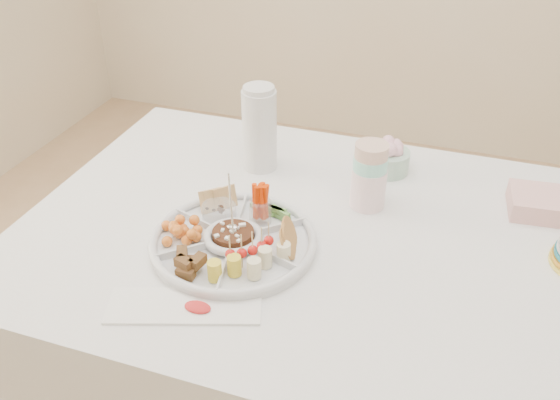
% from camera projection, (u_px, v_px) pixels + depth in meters
% --- Properties ---
extents(dining_table, '(1.52, 1.02, 0.76)m').
position_uv_depth(dining_table, '(327.00, 344.00, 1.63)').
color(dining_table, white).
rests_on(dining_table, floor).
extents(party_tray, '(0.48, 0.48, 0.04)m').
position_uv_depth(party_tray, '(233.00, 239.00, 1.37)').
color(party_tray, silver).
rests_on(party_tray, dining_table).
extents(bean_dip, '(0.12, 0.12, 0.04)m').
position_uv_depth(bean_dip, '(233.00, 236.00, 1.36)').
color(bean_dip, '#341C15').
rests_on(bean_dip, party_tray).
extents(tortillas, '(0.12, 0.12, 0.06)m').
position_uv_depth(tortillas, '(289.00, 236.00, 1.34)').
color(tortillas, olive).
rests_on(tortillas, party_tray).
extents(carrot_cucumber, '(0.13, 0.13, 0.10)m').
position_uv_depth(carrot_cucumber, '(268.00, 199.00, 1.43)').
color(carrot_cucumber, '#DD3200').
rests_on(carrot_cucumber, party_tray).
extents(pita_raisins, '(0.15, 0.15, 0.06)m').
position_uv_depth(pita_raisins, '(216.00, 203.00, 1.46)').
color(pita_raisins, '#E6A75E').
rests_on(pita_raisins, party_tray).
extents(cherries, '(0.14, 0.14, 0.04)m').
position_uv_depth(cherries, '(178.00, 230.00, 1.37)').
color(cherries, '#FCAB2F').
rests_on(cherries, party_tray).
extents(granola_chunks, '(0.13, 0.13, 0.05)m').
position_uv_depth(granola_chunks, '(194.00, 263.00, 1.27)').
color(granola_chunks, '#523515').
rests_on(granola_chunks, party_tray).
extents(banana_tomato, '(0.13, 0.13, 0.08)m').
position_uv_depth(banana_tomato, '(253.00, 260.00, 1.25)').
color(banana_tomato, '#F4DD5F').
rests_on(banana_tomato, party_tray).
extents(cup_stack, '(0.11, 0.11, 0.25)m').
position_uv_depth(cup_stack, '(371.00, 164.00, 1.46)').
color(cup_stack, '#ABBAA3').
rests_on(cup_stack, dining_table).
extents(thermos, '(0.12, 0.12, 0.25)m').
position_uv_depth(thermos, '(259.00, 127.00, 1.62)').
color(thermos, silver).
rests_on(thermos, dining_table).
extents(flower_bowl, '(0.15, 0.15, 0.09)m').
position_uv_depth(flower_bowl, '(388.00, 156.00, 1.65)').
color(flower_bowl, '#89B599').
rests_on(flower_bowl, dining_table).
extents(napkin_stack, '(0.16, 0.15, 0.05)m').
position_uv_depth(napkin_stack, '(541.00, 203.00, 1.49)').
color(napkin_stack, beige).
rests_on(napkin_stack, dining_table).
extents(placemat, '(0.33, 0.20, 0.01)m').
position_uv_depth(placemat, '(185.00, 306.00, 1.21)').
color(placemat, silver).
rests_on(placemat, dining_table).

